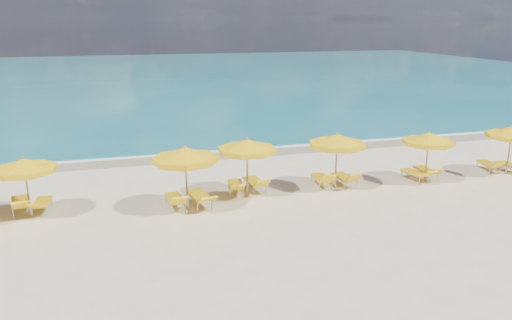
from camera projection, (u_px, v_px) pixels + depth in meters
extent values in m
plane|color=beige|center=(266.00, 197.00, 20.67)|extent=(120.00, 120.00, 0.00)
cube|color=#146B74|center=(159.00, 76.00, 65.11)|extent=(120.00, 80.00, 0.30)
cube|color=tan|center=(227.00, 153.00, 27.52)|extent=(120.00, 2.60, 0.01)
cube|color=white|center=(224.00, 149.00, 28.26)|extent=(120.00, 1.20, 0.03)
cube|color=white|center=(113.00, 125.00, 34.84)|extent=(14.00, 0.36, 0.05)
cube|color=white|center=(273.00, 101.00, 44.99)|extent=(18.00, 0.30, 0.05)
cylinder|color=tan|center=(27.00, 188.00, 18.40)|extent=(0.07, 0.07, 2.21)
cone|color=yellow|center=(24.00, 164.00, 18.15)|extent=(2.81, 2.81, 0.44)
cylinder|color=yellow|center=(25.00, 170.00, 18.20)|extent=(2.84, 2.84, 0.18)
sphere|color=tan|center=(23.00, 158.00, 18.08)|extent=(0.10, 0.10, 0.10)
cylinder|color=tan|center=(186.00, 180.00, 18.98)|extent=(0.08, 0.08, 2.47)
cone|color=yellow|center=(185.00, 153.00, 18.70)|extent=(2.78, 2.78, 0.49)
cylinder|color=yellow|center=(186.00, 160.00, 18.76)|extent=(2.80, 2.80, 0.20)
sphere|color=tan|center=(185.00, 147.00, 18.63)|extent=(0.11, 0.11, 0.11)
cylinder|color=tan|center=(247.00, 168.00, 20.67)|extent=(0.07, 0.07, 2.36)
cone|color=yellow|center=(247.00, 145.00, 20.40)|extent=(3.08, 3.08, 0.47)
cylinder|color=yellow|center=(247.00, 150.00, 20.46)|extent=(3.10, 3.10, 0.19)
sphere|color=tan|center=(247.00, 139.00, 20.33)|extent=(0.11, 0.11, 0.11)
cylinder|color=tan|center=(336.00, 162.00, 21.49)|extent=(0.07, 0.07, 2.38)
cone|color=yellow|center=(337.00, 139.00, 21.22)|extent=(2.67, 2.67, 0.48)
cylinder|color=yellow|center=(337.00, 145.00, 21.28)|extent=(2.70, 2.70, 0.19)
sphere|color=tan|center=(337.00, 134.00, 21.15)|extent=(0.11, 0.11, 0.11)
cylinder|color=tan|center=(427.00, 158.00, 22.42)|extent=(0.07, 0.07, 2.23)
cone|color=yellow|center=(429.00, 137.00, 22.17)|extent=(2.48, 2.48, 0.45)
cylinder|color=yellow|center=(428.00, 142.00, 22.23)|extent=(2.50, 2.50, 0.18)
sphere|color=tan|center=(429.00, 132.00, 22.11)|extent=(0.10, 0.10, 0.10)
cylinder|color=tan|center=(509.00, 151.00, 23.52)|extent=(0.07, 0.07, 2.28)
cone|color=yellow|center=(512.00, 131.00, 23.26)|extent=(2.45, 2.45, 0.46)
cylinder|color=yellow|center=(511.00, 136.00, 23.32)|extent=(2.48, 2.48, 0.18)
cube|color=yellow|center=(21.00, 201.00, 19.02)|extent=(0.89, 1.53, 0.09)
cube|color=yellow|center=(21.00, 205.00, 18.11)|extent=(0.74, 0.71, 0.46)
cube|color=yellow|center=(42.00, 202.00, 19.13)|extent=(0.63, 1.26, 0.08)
cube|color=yellow|center=(37.00, 206.00, 18.28)|extent=(0.58, 0.55, 0.39)
cube|color=yellow|center=(175.00, 198.00, 19.48)|extent=(0.66, 1.33, 0.08)
cube|color=yellow|center=(179.00, 201.00, 18.63)|extent=(0.61, 0.55, 0.46)
cube|color=yellow|center=(199.00, 195.00, 19.74)|extent=(0.85, 1.50, 0.09)
cube|color=yellow|center=(207.00, 199.00, 18.82)|extent=(0.73, 0.73, 0.39)
cube|color=yellow|center=(236.00, 184.00, 21.09)|extent=(0.78, 1.38, 0.08)
cube|color=yellow|center=(237.00, 187.00, 20.18)|extent=(0.66, 0.64, 0.41)
cube|color=yellow|center=(254.00, 181.00, 21.48)|extent=(0.70, 1.40, 0.08)
cube|color=yellow|center=(262.00, 183.00, 20.58)|extent=(0.64, 0.60, 0.44)
cube|color=yellow|center=(321.00, 178.00, 21.99)|extent=(0.69, 1.35, 0.08)
cube|color=yellow|center=(328.00, 179.00, 21.11)|extent=(0.62, 0.54, 0.49)
cube|color=yellow|center=(344.00, 177.00, 22.14)|extent=(0.64, 1.32, 0.08)
cube|color=yellow|center=(354.00, 178.00, 21.30)|extent=(0.60, 0.53, 0.47)
cube|color=yellow|center=(414.00, 173.00, 22.80)|extent=(0.78, 1.33, 0.08)
cube|color=yellow|center=(429.00, 174.00, 22.01)|extent=(0.64, 0.62, 0.40)
cube|color=yellow|center=(425.00, 169.00, 23.26)|extent=(0.58, 1.26, 0.08)
cube|color=yellow|center=(437.00, 171.00, 22.40)|extent=(0.57, 0.55, 0.38)
cube|color=yellow|center=(488.00, 163.00, 24.24)|extent=(0.77, 1.31, 0.08)
cube|color=yellow|center=(498.00, 164.00, 23.40)|extent=(0.63, 0.56, 0.46)
cube|color=yellow|center=(510.00, 165.00, 24.14)|extent=(0.71, 1.23, 0.07)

